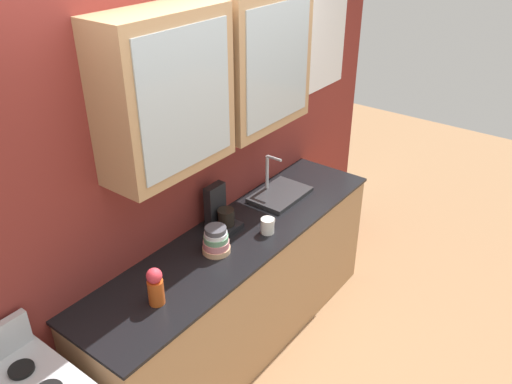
% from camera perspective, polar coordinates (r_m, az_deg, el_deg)
% --- Properties ---
extents(ground_plane, '(10.00, 10.00, 0.00)m').
position_cam_1_polar(ground_plane, '(3.97, -1.68, -15.88)').
color(ground_plane, '#936B47').
extents(back_wall_unit, '(4.15, 0.42, 2.59)m').
position_cam_1_polar(back_wall_unit, '(3.28, -5.99, 4.92)').
color(back_wall_unit, maroon).
rests_on(back_wall_unit, ground_plane).
extents(counter, '(2.41, 0.60, 0.93)m').
position_cam_1_polar(counter, '(3.66, -1.78, -10.76)').
color(counter, '#A87F56').
rests_on(counter, ground_plane).
extents(sink_faucet, '(0.44, 0.30, 0.30)m').
position_cam_1_polar(sink_faucet, '(3.80, 2.57, -0.15)').
color(sink_faucet, '#2D2D30').
rests_on(sink_faucet, counter).
extents(bowl_stack, '(0.17, 0.17, 0.17)m').
position_cam_1_polar(bowl_stack, '(3.20, -4.42, -5.27)').
color(bowl_stack, '#E0AD7F').
rests_on(bowl_stack, counter).
extents(vase, '(0.09, 0.09, 0.22)m').
position_cam_1_polar(vase, '(2.85, -10.85, -10.01)').
color(vase, '#BF4C19').
rests_on(vase, counter).
extents(cup_near_sink, '(0.13, 0.09, 0.10)m').
position_cam_1_polar(cup_near_sink, '(3.38, 1.28, -3.66)').
color(cup_near_sink, silver).
rests_on(cup_near_sink, counter).
extents(coffee_maker, '(0.17, 0.20, 0.29)m').
position_cam_1_polar(coffee_maker, '(3.42, -3.92, -2.15)').
color(coffee_maker, black).
rests_on(coffee_maker, counter).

